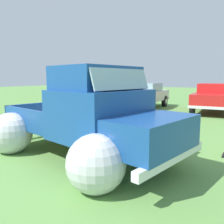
# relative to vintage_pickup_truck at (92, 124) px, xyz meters

# --- Properties ---
(ground_plane) EXTENTS (80.00, 80.00, 0.00)m
(ground_plane) POSITION_rel_vintage_pickup_truck_xyz_m (-0.38, 0.07, -0.76)
(ground_plane) COLOR #609347
(vintage_pickup_truck) EXTENTS (4.88, 3.39, 1.96)m
(vintage_pickup_truck) POSITION_rel_vintage_pickup_truck_xyz_m (0.00, 0.00, 0.00)
(vintage_pickup_truck) COLOR black
(vintage_pickup_truck) RESTS_ON ground
(show_car_0) EXTENTS (2.10, 4.54, 1.43)m
(show_car_0) POSITION_rel_vintage_pickup_truck_xyz_m (-2.53, 8.29, 0.02)
(show_car_0) COLOR black
(show_car_0) RESTS_ON ground
(show_car_1) EXTENTS (2.22, 4.53, 1.43)m
(show_car_1) POSITION_rel_vintage_pickup_truck_xyz_m (1.08, 8.90, 0.03)
(show_car_1) COLOR black
(show_car_1) RESTS_ON ground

